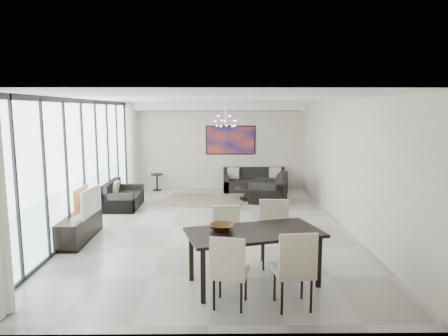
{
  "coord_description": "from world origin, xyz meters",
  "views": [
    {
      "loc": [
        0.14,
        -8.94,
        2.66
      ],
      "look_at": [
        0.24,
        0.71,
        1.25
      ],
      "focal_mm": 32.0,
      "sensor_mm": 36.0,
      "label": 1
    }
  ],
  "objects_px": {
    "television": "(86,202)",
    "dining_table": "(254,236)",
    "tv_console": "(80,227)",
    "sofa_main": "(254,183)",
    "coffee_table": "(252,193)"
  },
  "relations": [
    {
      "from": "television",
      "to": "sofa_main",
      "type": "bearing_deg",
      "value": -34.87
    },
    {
      "from": "coffee_table",
      "to": "television",
      "type": "distance_m",
      "value": 5.26
    },
    {
      "from": "sofa_main",
      "to": "television",
      "type": "xyz_separation_m",
      "value": [
        -3.88,
        -5.02,
        0.55
      ]
    },
    {
      "from": "coffee_table",
      "to": "tv_console",
      "type": "xyz_separation_m",
      "value": [
        -3.84,
        -3.72,
        0.06
      ]
    },
    {
      "from": "sofa_main",
      "to": "tv_console",
      "type": "distance_m",
      "value": 6.45
    },
    {
      "from": "television",
      "to": "dining_table",
      "type": "xyz_separation_m",
      "value": [
        3.26,
        -2.15,
        -0.05
      ]
    },
    {
      "from": "coffee_table",
      "to": "sofa_main",
      "type": "relative_size",
      "value": 0.49
    },
    {
      "from": "coffee_table",
      "to": "tv_console",
      "type": "relative_size",
      "value": 0.6
    },
    {
      "from": "sofa_main",
      "to": "television",
      "type": "bearing_deg",
      "value": -127.74
    },
    {
      "from": "coffee_table",
      "to": "dining_table",
      "type": "relative_size",
      "value": 0.45
    },
    {
      "from": "sofa_main",
      "to": "dining_table",
      "type": "distance_m",
      "value": 7.21
    },
    {
      "from": "sofa_main",
      "to": "television",
      "type": "height_order",
      "value": "television"
    },
    {
      "from": "tv_console",
      "to": "television",
      "type": "height_order",
      "value": "television"
    },
    {
      "from": "sofa_main",
      "to": "dining_table",
      "type": "bearing_deg",
      "value": -94.99
    },
    {
      "from": "tv_console",
      "to": "television",
      "type": "relative_size",
      "value": 1.72
    }
  ]
}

